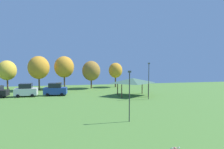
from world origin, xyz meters
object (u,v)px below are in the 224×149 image
(parked_car_third_from_left, at_px, (55,89))
(treeline_tree_5, at_px, (116,70))
(park_pavilion, at_px, (133,81))
(parked_car_second_from_left, at_px, (26,90))
(light_post_0, at_px, (129,93))
(treeline_tree_2, at_px, (39,68))
(treeline_tree_3, at_px, (64,67))
(light_post_1, at_px, (149,79))
(treeline_tree_1, at_px, (7,70))
(treeline_tree_4, at_px, (91,71))

(parked_car_third_from_left, xyz_separation_m, treeline_tree_5, (14.55, 9.98, 3.19))
(park_pavilion, bearing_deg, parked_car_second_from_left, 172.40)
(light_post_0, height_order, treeline_tree_2, treeline_tree_2)
(treeline_tree_3, bearing_deg, treeline_tree_5, 2.35)
(parked_car_second_from_left, relative_size, light_post_1, 0.63)
(treeline_tree_2, bearing_deg, treeline_tree_5, 6.14)
(parked_car_second_from_left, relative_size, treeline_tree_1, 0.60)
(parked_car_third_from_left, distance_m, park_pavilion, 15.84)
(parked_car_second_from_left, bearing_deg, treeline_tree_1, 122.63)
(treeline_tree_4, xyz_separation_m, treeline_tree_5, (6.54, 1.25, -0.01))
(parked_car_third_from_left, distance_m, treeline_tree_5, 17.93)
(treeline_tree_3, distance_m, treeline_tree_4, 6.81)
(light_post_0, height_order, treeline_tree_1, treeline_tree_1)
(park_pavilion, relative_size, treeline_tree_1, 0.98)
(treeline_tree_4, bearing_deg, treeline_tree_3, 174.00)
(park_pavilion, xyz_separation_m, treeline_tree_4, (-7.42, 11.80, 1.38))
(parked_car_third_from_left, relative_size, treeline_tree_2, 0.58)
(parked_car_second_from_left, distance_m, treeline_tree_4, 16.63)
(treeline_tree_2, relative_size, treeline_tree_3, 1.00)
(park_pavilion, bearing_deg, parked_car_third_from_left, 168.74)
(parked_car_second_from_left, distance_m, park_pavilion, 21.31)
(parked_car_second_from_left, xyz_separation_m, treeline_tree_1, (-6.23, 9.27, 3.49))
(light_post_0, bearing_deg, treeline_tree_5, 81.70)
(light_post_0, distance_m, treeline_tree_2, 31.11)
(park_pavilion, relative_size, light_post_1, 1.03)
(parked_car_second_from_left, xyz_separation_m, treeline_tree_5, (20.16, 10.24, 3.17))
(park_pavilion, xyz_separation_m, treeline_tree_5, (-0.88, 13.05, 1.37))
(treeline_tree_2, bearing_deg, treeline_tree_3, 14.53)
(treeline_tree_5, bearing_deg, treeline_tree_1, -177.90)
(treeline_tree_2, xyz_separation_m, treeline_tree_4, (12.51, 0.80, -0.96))
(light_post_1, height_order, treeline_tree_4, treeline_tree_4)
(park_pavilion, distance_m, treeline_tree_1, 29.88)
(parked_car_third_from_left, xyz_separation_m, treeline_tree_4, (8.01, 8.73, 3.21))
(treeline_tree_1, relative_size, treeline_tree_3, 0.87)
(park_pavilion, distance_m, treeline_tree_4, 14.01)
(parked_car_third_from_left, height_order, treeline_tree_5, treeline_tree_5)
(parked_car_second_from_left, height_order, light_post_1, light_post_1)
(treeline_tree_1, relative_size, treeline_tree_5, 1.10)
(parked_car_third_from_left, height_order, light_post_1, light_post_1)
(treeline_tree_4, bearing_deg, parked_car_third_from_left, -132.53)
(parked_car_second_from_left, relative_size, treeline_tree_3, 0.52)
(parked_car_third_from_left, xyz_separation_m, light_post_1, (17.34, -7.07, 2.53))
(treeline_tree_5, bearing_deg, park_pavilion, -86.13)
(light_post_0, relative_size, treeline_tree_1, 0.85)
(light_post_0, bearing_deg, light_post_1, 60.11)
(treeline_tree_2, relative_size, treeline_tree_5, 1.26)
(light_post_1, height_order, treeline_tree_2, treeline_tree_2)
(treeline_tree_1, bearing_deg, light_post_0, -52.09)
(parked_car_second_from_left, bearing_deg, park_pavilion, -8.87)
(treeline_tree_2, height_order, treeline_tree_4, treeline_tree_2)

